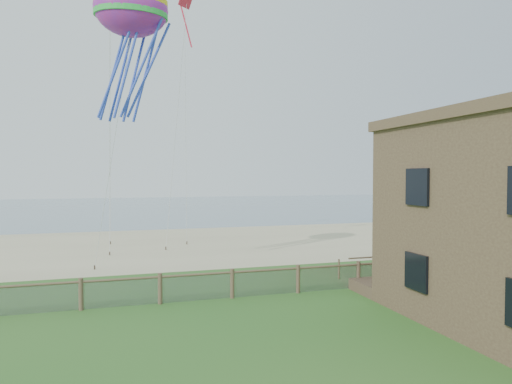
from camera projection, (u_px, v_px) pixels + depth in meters
The scene contains 8 objects.
ground at pixel (280, 350), 13.58m from camera, with size 160.00×160.00×0.00m, color #296021.
sand_beach at pixel (182, 244), 34.62m from camera, with size 72.00×20.00×0.02m, color tan.
ocean at pixel (147, 207), 76.70m from camera, with size 160.00×68.00×0.02m, color slate.
chainlink_fence at pixel (232, 285), 19.30m from camera, with size 36.20×0.20×1.25m, color #4F3D2C, non-canonical shape.
motel_deck at pixel (497, 278), 22.12m from camera, with size 15.00×2.00×0.50m, color brown.
picnic_table at pixel (463, 312), 16.01m from camera, with size 1.84×1.39×0.78m, color brown, non-canonical shape.
octopus_kite at pixel (132, 48), 22.52m from camera, with size 3.58×2.53×7.38m, color #FB2747, non-canonical shape.
kite_red at pixel (187, 12), 27.82m from camera, with size 1.23×0.70×2.98m, color red, non-canonical shape.
Camera 1 is at (-4.59, -12.62, 5.18)m, focal length 32.00 mm.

